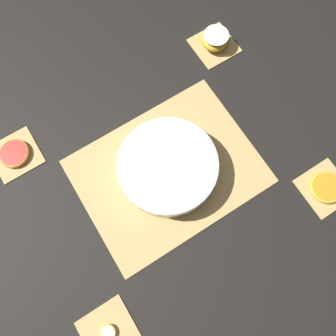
% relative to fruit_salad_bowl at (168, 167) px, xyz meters
% --- Properties ---
extents(ground_plane, '(6.00, 6.00, 0.00)m').
position_rel_fruit_salad_bowl_xyz_m(ground_plane, '(0.00, -0.00, -0.04)').
color(ground_plane, black).
extents(bamboo_mat_center, '(0.48, 0.36, 0.01)m').
position_rel_fruit_salad_bowl_xyz_m(bamboo_mat_center, '(0.00, -0.00, -0.04)').
color(bamboo_mat_center, tan).
rests_on(bamboo_mat_center, ground_plane).
extents(coaster_mat_near_left, '(0.12, 0.12, 0.01)m').
position_rel_fruit_salad_bowl_xyz_m(coaster_mat_near_left, '(-0.33, -0.26, -0.04)').
color(coaster_mat_near_left, tan).
rests_on(coaster_mat_near_left, ground_plane).
extents(coaster_mat_near_right, '(0.12, 0.12, 0.01)m').
position_rel_fruit_salad_bowl_xyz_m(coaster_mat_near_right, '(0.33, -0.26, -0.04)').
color(coaster_mat_near_right, tan).
rests_on(coaster_mat_near_right, ground_plane).
extents(coaster_mat_far_left, '(0.12, 0.12, 0.01)m').
position_rel_fruit_salad_bowl_xyz_m(coaster_mat_far_left, '(-0.33, 0.26, -0.04)').
color(coaster_mat_far_left, tan).
rests_on(coaster_mat_far_left, ground_plane).
extents(coaster_mat_far_right, '(0.12, 0.12, 0.01)m').
position_rel_fruit_salad_bowl_xyz_m(coaster_mat_far_right, '(0.33, 0.26, -0.04)').
color(coaster_mat_far_right, tan).
rests_on(coaster_mat_far_right, ground_plane).
extents(fruit_salad_bowl, '(0.26, 0.26, 0.07)m').
position_rel_fruit_salad_bowl_xyz_m(fruit_salad_bowl, '(0.00, 0.00, 0.00)').
color(fruit_salad_bowl, silver).
rests_on(fruit_salad_bowl, bamboo_mat_center).
extents(apple_half, '(0.08, 0.08, 0.04)m').
position_rel_fruit_salad_bowl_xyz_m(apple_half, '(-0.33, -0.26, -0.01)').
color(apple_half, gold).
rests_on(apple_half, coaster_mat_near_left).
extents(orange_slice_whole, '(0.09, 0.09, 0.01)m').
position_rel_fruit_salad_bowl_xyz_m(orange_slice_whole, '(-0.33, 0.26, -0.03)').
color(orange_slice_whole, orange).
rests_on(orange_slice_whole, coaster_mat_far_left).
extents(banana_coin_single, '(0.04, 0.04, 0.01)m').
position_rel_fruit_salad_bowl_xyz_m(banana_coin_single, '(0.33, 0.26, -0.03)').
color(banana_coin_single, beige).
rests_on(banana_coin_single, coaster_mat_far_right).
extents(grapefruit_slice, '(0.08, 0.08, 0.01)m').
position_rel_fruit_salad_bowl_xyz_m(grapefruit_slice, '(0.33, -0.26, -0.03)').
color(grapefruit_slice, red).
rests_on(grapefruit_slice, coaster_mat_near_right).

